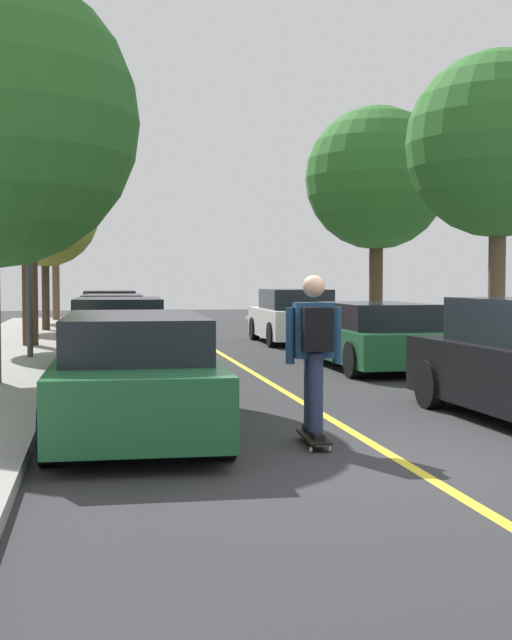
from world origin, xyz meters
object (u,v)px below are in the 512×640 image
at_px(parked_car_right_near, 373,336).
at_px(street_tree_left_far, 45,214).
at_px(skateboard, 313,437).
at_px(street_tree_left_near, 28,152).
at_px(parked_car_left_nearest, 134,373).
at_px(street_tree_right_near, 377,179).
at_px(parked_car_left_far, 113,319).
at_px(street_tree_left_farthest, 55,193).
at_px(parked_car_right_far, 294,317).
at_px(parked_car_left_near, 119,333).
at_px(skateboarder, 314,345).
at_px(street_tree_right_nearest, 499,145).
at_px(parked_car_left_farthest, 110,311).
at_px(streetlamp, 28,202).

xyz_separation_m(parked_car_right_near, street_tree_left_far, (-6.78, 11.67, 3.12)).
bearing_deg(parked_car_right_near, skateboard, -113.15).
bearing_deg(street_tree_left_near, parked_car_left_nearest, -80.05).
relative_size(parked_car_left_nearest, skateboard, 5.50).
bearing_deg(skateboard, parked_car_left_nearest, 146.80).
distance_m(parked_car_right_near, street_tree_right_near, 7.08).
distance_m(parked_car_left_far, street_tree_left_farthest, 12.42).
xyz_separation_m(parked_car_left_far, parked_car_right_far, (4.80, -0.43, 0.03)).
height_order(parked_car_right_far, street_tree_left_farthest, street_tree_left_farthest).
height_order(parked_car_right_near, street_tree_left_far, street_tree_left_far).
distance_m(parked_car_left_near, skateboarder, 8.40).
relative_size(parked_car_left_nearest, street_tree_right_near, 0.77).
xyz_separation_m(parked_car_right_far, skateboarder, (-3.02, -13.75, 0.34)).
relative_size(street_tree_left_far, street_tree_left_farthest, 0.76).
bearing_deg(parked_car_left_nearest, parked_car_right_near, 50.89).
xyz_separation_m(street_tree_left_near, street_tree_left_far, (0.00, 6.29, -0.98)).
bearing_deg(parked_car_left_far, street_tree_right_nearest, -50.41).
distance_m(parked_car_left_far, street_tree_right_nearest, 11.18).
relative_size(parked_car_left_near, street_tree_right_nearest, 0.77).
relative_size(parked_car_left_near, parked_car_left_farthest, 0.97).
bearing_deg(street_tree_right_near, parked_car_left_nearest, -120.28).
xyz_separation_m(parked_car_right_near, street_tree_left_farthest, (-6.78, 18.52, 4.46)).
xyz_separation_m(parked_car_left_nearest, street_tree_left_near, (-1.98, 11.27, 4.07)).
relative_size(parked_car_left_near, skateboard, 5.13).
bearing_deg(street_tree_left_farthest, skateboarder, -81.67).
xyz_separation_m(parked_car_left_nearest, street_tree_left_far, (-1.98, 17.57, 3.09)).
bearing_deg(streetlamp, street_tree_left_near, 94.12).
bearing_deg(skateboard, street_tree_left_farthest, 98.35).
height_order(parked_car_left_farthest, street_tree_left_farthest, street_tree_left_farthest).
bearing_deg(skateboard, street_tree_right_nearest, 50.03).
relative_size(parked_car_left_far, street_tree_right_nearest, 0.82).
bearing_deg(street_tree_left_far, skateboarder, -78.69).
height_order(parked_car_left_nearest, street_tree_left_farthest, street_tree_left_farthest).
distance_m(parked_car_right_far, skateboarder, 14.08).
bearing_deg(parked_car_right_near, street_tree_left_farthest, 110.10).
xyz_separation_m(street_tree_left_far, skateboard, (3.75, -18.73, -3.67)).
bearing_deg(parked_car_right_near, streetlamp, 161.32).
bearing_deg(street_tree_left_farthest, parked_car_left_near, -83.52).
xyz_separation_m(parked_car_left_farthest, skateboarder, (1.77, -19.96, 0.37)).
bearing_deg(street_tree_right_near, parked_car_right_far, 154.26).
xyz_separation_m(parked_car_right_near, skateboarder, (-3.02, -7.10, 0.41)).
xyz_separation_m(parked_car_right_near, skateboard, (-3.02, -7.06, -0.55)).
distance_m(parked_car_left_far, skateboard, 14.27).
relative_size(parked_car_left_farthest, street_tree_left_far, 0.85).
distance_m(parked_car_left_nearest, street_tree_right_near, 13.93).
bearing_deg(parked_car_left_far, parked_car_left_farthest, 90.01).
bearing_deg(skateboarder, street_tree_left_near, 106.75).
distance_m(parked_car_left_far, parked_car_right_far, 4.81).
relative_size(parked_car_left_near, parked_car_left_far, 0.93).
bearing_deg(skateboarder, street_tree_left_far, 101.31).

